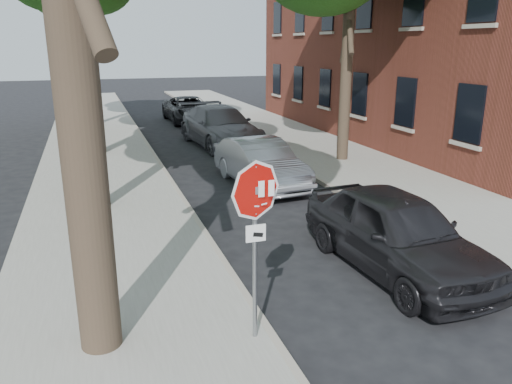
# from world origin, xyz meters

# --- Properties ---
(ground) EXTENTS (120.00, 120.00, 0.00)m
(ground) POSITION_xyz_m (0.00, 0.00, 0.00)
(ground) COLOR black
(ground) RESTS_ON ground
(sidewalk_left) EXTENTS (4.00, 55.00, 0.12)m
(sidewalk_left) POSITION_xyz_m (-2.50, 12.00, 0.06)
(sidewalk_left) COLOR gray
(sidewalk_left) RESTS_ON ground
(sidewalk_right) EXTENTS (4.00, 55.00, 0.12)m
(sidewalk_right) POSITION_xyz_m (6.00, 12.00, 0.06)
(sidewalk_right) COLOR gray
(sidewalk_right) RESTS_ON ground
(curb_left) EXTENTS (0.12, 55.00, 0.13)m
(curb_left) POSITION_xyz_m (-0.45, 12.00, 0.07)
(curb_left) COLOR #9E9384
(curb_left) RESTS_ON ground
(curb_right) EXTENTS (0.12, 55.00, 0.13)m
(curb_right) POSITION_xyz_m (3.95, 12.00, 0.07)
(curb_right) COLOR #9E9384
(curb_right) RESTS_ON ground
(stop_sign) EXTENTS (0.76, 0.34, 2.61)m
(stop_sign) POSITION_xyz_m (-0.70, -0.03, 1.95)
(stop_sign) COLOR gray
(stop_sign) RESTS_ON sidewalk_left
(car_a) EXTENTS (2.07, 4.63, 1.54)m
(car_a) POSITION_xyz_m (2.60, 1.50, 0.77)
(car_a) COLOR black
(car_a) RESTS_ON ground
(car_b) EXTENTS (1.90, 4.40, 1.41)m
(car_b) POSITION_xyz_m (2.12, 7.93, 0.70)
(car_b) COLOR #999AA0
(car_b) RESTS_ON ground
(car_c) EXTENTS (2.85, 5.87, 1.65)m
(car_c) POSITION_xyz_m (2.54, 14.39, 0.82)
(car_c) COLOR #515056
(car_c) RESTS_ON ground
(car_d) EXTENTS (2.41, 5.03, 1.38)m
(car_d) POSITION_xyz_m (2.60, 21.46, 0.69)
(car_d) COLOR black
(car_d) RESTS_ON ground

